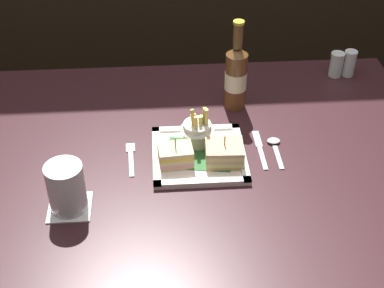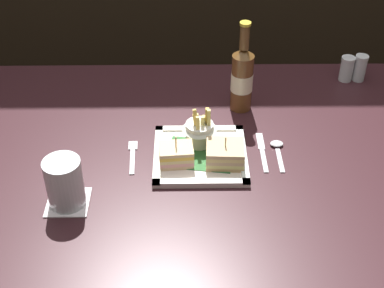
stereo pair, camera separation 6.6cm
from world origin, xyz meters
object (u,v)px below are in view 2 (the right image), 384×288
at_px(beer_bottle, 241,77).
at_px(fork, 131,155).
at_px(sandwich_half_right, 224,154).
at_px(knife, 261,150).
at_px(water_glass, 63,184).
at_px(square_plate, 199,155).
at_px(dining_table, 186,192).
at_px(pepper_shaker, 359,69).
at_px(fries_cup, 198,129).
at_px(spoon, 276,148).
at_px(sandwich_half_left, 175,155).
at_px(salt_shaker, 345,70).

distance_m(beer_bottle, fork, 0.39).
height_order(sandwich_half_right, knife, sandwich_half_right).
distance_m(water_glass, knife, 0.52).
height_order(square_plate, beer_bottle, beer_bottle).
bearing_deg(dining_table, knife, 4.23).
distance_m(knife, pepper_shaker, 0.50).
bearing_deg(pepper_shaker, dining_table, -145.53).
bearing_deg(sandwich_half_right, water_glass, -160.19).
relative_size(fries_cup, beer_bottle, 0.42).
bearing_deg(spoon, dining_table, -175.28).
relative_size(sandwich_half_left, salt_shaker, 1.14).
relative_size(knife, salt_shaker, 2.07).
relative_size(dining_table, salt_shaker, 16.99).
xyz_separation_m(dining_table, fork, (-0.14, -0.00, 0.14)).
height_order(dining_table, pepper_shaker, pepper_shaker).
relative_size(sandwich_half_right, knife, 0.60).
bearing_deg(knife, square_plate, -171.08).
distance_m(sandwich_half_left, salt_shaker, 0.67).
bearing_deg(knife, salt_shaker, 49.86).
xyz_separation_m(salt_shaker, pepper_shaker, (0.04, -0.00, 0.00)).
distance_m(square_plate, salt_shaker, 0.61).
xyz_separation_m(square_plate, pepper_shaker, (0.51, 0.38, 0.03)).
xyz_separation_m(sandwich_half_left, beer_bottle, (0.19, 0.26, 0.07)).
bearing_deg(beer_bottle, square_plate, -118.04).
bearing_deg(salt_shaker, water_glass, -144.86).
height_order(water_glass, salt_shaker, water_glass).
xyz_separation_m(sandwich_half_left, salt_shaker, (0.53, 0.42, 0.00)).
bearing_deg(fries_cup, sandwich_half_left, -127.28).
xyz_separation_m(sandwich_half_left, sandwich_half_right, (0.12, 0.00, 0.00)).
distance_m(spoon, salt_shaker, 0.44).
bearing_deg(spoon, fries_cup, 175.04).
bearing_deg(fork, spoon, 3.08).
height_order(square_plate, fork, square_plate).
bearing_deg(water_glass, dining_table, 32.38).
distance_m(dining_table, water_glass, 0.38).
xyz_separation_m(sandwich_half_right, fork, (-0.24, 0.04, -0.03)).
height_order(fries_cup, beer_bottle, beer_bottle).
height_order(beer_bottle, salt_shaker, beer_bottle).
height_order(dining_table, beer_bottle, beer_bottle).
bearing_deg(water_glass, salt_shaker, 35.14).
bearing_deg(square_plate, water_glass, -152.14).
bearing_deg(sandwich_half_left, fork, 160.23).
bearing_deg(knife, pepper_shaker, 46.22).
height_order(fries_cup, water_glass, water_glass).
height_order(dining_table, knife, knife).
height_order(dining_table, fork, fork).
relative_size(square_plate, pepper_shaker, 2.84).
bearing_deg(sandwich_half_left, pepper_shaker, 36.07).
bearing_deg(salt_shaker, sandwich_half_left, -141.86).
bearing_deg(sandwich_half_left, dining_table, 57.76).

